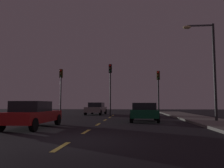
{
  "coord_description": "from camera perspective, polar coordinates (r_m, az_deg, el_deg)",
  "views": [
    {
      "loc": [
        2.12,
        -8.05,
        1.28
      ],
      "look_at": [
        0.15,
        14.73,
        3.25
      ],
      "focal_mm": 36.95,
      "sensor_mm": 36.0,
      "label": 1
    }
  ],
  "objects": [
    {
      "name": "lane_stripe_nearest",
      "position": [
        7.28,
        -12.51,
        -14.92
      ],
      "size": [
        0.16,
        1.6,
        0.01
      ],
      "primitive_type": "cube",
      "color": "#EACC4C",
      "rests_on": "ground_plane"
    },
    {
      "name": "lane_stripe_fifth",
      "position": [
        22.18,
        -0.54,
        -8.23
      ],
      "size": [
        0.16,
        1.6,
        0.01
      ],
      "primitive_type": "cube",
      "color": "#EACC4C",
      "rests_on": "ground_plane"
    },
    {
      "name": "car_oncoming_far",
      "position": [
        27.7,
        -3.95,
        -6.04
      ],
      "size": [
        2.17,
        4.43,
        1.44
      ],
      "color": "gray",
      "rests_on": "ground_plane"
    },
    {
      "name": "car_stopped_ahead",
      "position": [
        17.04,
        7.94,
        -6.82
      ],
      "size": [
        2.07,
        3.87,
        1.35
      ],
      "color": "#0F4C2D",
      "rests_on": "ground_plane"
    },
    {
      "name": "lane_stripe_fourth",
      "position": [
        18.41,
        -1.69,
        -8.91
      ],
      "size": [
        0.16,
        1.6,
        0.01
      ],
      "primitive_type": "cube",
      "color": "#EACC4C",
      "rests_on": "ground_plane"
    },
    {
      "name": "car_adjacent_lane",
      "position": [
        13.17,
        -19.03,
        -7.07
      ],
      "size": [
        1.83,
        4.57,
        1.42
      ],
      "color": "#B21919",
      "rests_on": "ground_plane"
    },
    {
      "name": "lane_stripe_third",
      "position": [
        14.66,
        -3.44,
        -9.92
      ],
      "size": [
        0.16,
        1.6,
        0.01
      ],
      "primitive_type": "cube",
      "color": "#EACC4C",
      "rests_on": "ground_plane"
    },
    {
      "name": "traffic_signal_center",
      "position": [
        23.9,
        -0.43,
        1.02
      ],
      "size": [
        0.32,
        0.38,
        5.41
      ],
      "color": "#2D2D30",
      "rests_on": "ground_plane"
    },
    {
      "name": "traffic_signal_left",
      "position": [
        24.92,
        -12.54,
        0.22
      ],
      "size": [
        0.32,
        0.38,
        4.95
      ],
      "color": "#4C4C51",
      "rests_on": "ground_plane"
    },
    {
      "name": "ground_plane",
      "position": [
        15.25,
        -3.1,
        -9.74
      ],
      "size": [
        80.0,
        80.0,
        0.0
      ],
      "primitive_type": "plane",
      "color": "black"
    },
    {
      "name": "street_lamp_right",
      "position": [
        17.32,
        22.88,
        5.09
      ],
      "size": [
        2.14,
        0.36,
        6.86
      ],
      "color": "#2D2D30",
      "rests_on": "ground_plane"
    },
    {
      "name": "lane_stripe_sixth",
      "position": [
        25.96,
        0.27,
        -7.75
      ],
      "size": [
        0.16,
        1.6,
        0.01
      ],
      "primitive_type": "cube",
      "color": "#EACC4C",
      "rests_on": "ground_plane"
    },
    {
      "name": "sidewalk_curb_right",
      "position": [
        16.02,
        24.86,
        -8.79
      ],
      "size": [
        3.0,
        40.0,
        0.15
      ],
      "primitive_type": "cube",
      "color": "gray",
      "rests_on": "ground_plane"
    },
    {
      "name": "traffic_signal_right",
      "position": [
        23.9,
        11.4,
        -0.08
      ],
      "size": [
        0.32,
        0.38,
        4.63
      ],
      "color": "black",
      "rests_on": "ground_plane"
    },
    {
      "name": "lane_stripe_second",
      "position": [
        10.93,
        -6.41,
        -11.61
      ],
      "size": [
        0.16,
        1.6,
        0.01
      ],
      "primitive_type": "cube",
      "color": "#EACC4C",
      "rests_on": "ground_plane"
    }
  ]
}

